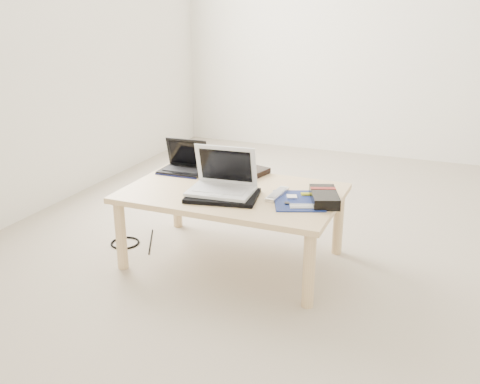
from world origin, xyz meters
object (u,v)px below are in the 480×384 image
at_px(netbook, 184,165).
at_px(gpu_box, 324,197).
at_px(coffee_table, 233,199).
at_px(white_laptop, 223,182).

relative_size(netbook, gpu_box, 0.94).
bearing_deg(gpu_box, coffee_table, -178.67).
distance_m(coffee_table, white_laptop, 0.14).
height_order(netbook, gpu_box, netbook).
xyz_separation_m(coffee_table, white_laptop, (-0.02, -0.08, 0.12)).
xyz_separation_m(coffee_table, netbook, (-0.39, 0.20, 0.09)).
distance_m(white_laptop, gpu_box, 0.51).
relative_size(white_laptop, gpu_box, 1.23).
xyz_separation_m(coffee_table, gpu_box, (0.48, 0.01, 0.08)).
xyz_separation_m(white_laptop, gpu_box, (0.50, 0.09, -0.04)).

